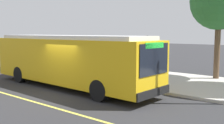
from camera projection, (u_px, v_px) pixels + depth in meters
name	position (u px, v px, depth m)	size (l,w,h in m)	color
ground_plane	(66.00, 92.00, 13.87)	(120.00, 120.00, 0.00)	#2B2B2D
sidewalk_curb	(133.00, 76.00, 18.45)	(44.00, 6.40, 0.15)	#B7B2A8
lane_stripe_center	(29.00, 100.00, 12.19)	(36.00, 0.14, 0.01)	#E0D64C
transit_bus_main	(69.00, 59.00, 15.04)	(11.47, 2.89, 2.95)	gold
bus_shelter	(126.00, 50.00, 18.33)	(2.90, 1.60, 2.48)	#333338
waiting_bench	(126.00, 68.00, 18.46)	(1.60, 0.48, 0.95)	brown
route_sign_post	(147.00, 53.00, 14.88)	(0.44, 0.08, 2.80)	#333338
pedestrian_commuter	(148.00, 68.00, 15.07)	(0.24, 0.40, 1.69)	#282D47
street_tree_near_shelter	(219.00, 1.00, 16.72)	(3.64, 3.64, 6.76)	brown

